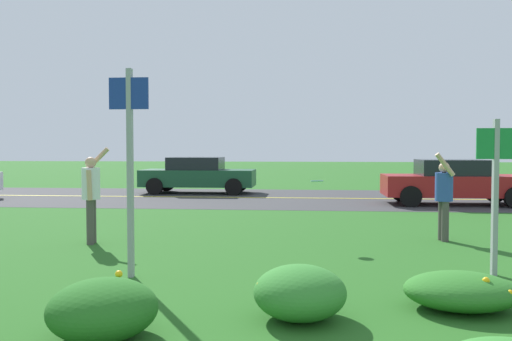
{
  "coord_description": "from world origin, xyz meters",
  "views": [
    {
      "loc": [
        -0.02,
        -1.1,
        1.83
      ],
      "look_at": [
        -1.0,
        9.13,
        1.4
      ],
      "focal_mm": 37.79,
      "sensor_mm": 36.0,
      "label": 1
    }
  ],
  "objects_px": {
    "sign_post_by_roadside": "(496,180)",
    "frisbee_pale_blue": "(317,181)",
    "sign_post_near_path": "(130,152)",
    "person_thrower_white_shirt": "(91,191)",
    "car_dark_green_center_left": "(198,175)",
    "car_red_center_right": "(454,182)",
    "person_catcher_blue_shirt": "(444,194)"
  },
  "relations": [
    {
      "from": "sign_post_by_roadside",
      "to": "frisbee_pale_blue",
      "type": "xyz_separation_m",
      "value": [
        -2.49,
        2.29,
        -0.17
      ]
    },
    {
      "from": "sign_post_near_path",
      "to": "person_thrower_white_shirt",
      "type": "bearing_deg",
      "value": 122.74
    },
    {
      "from": "car_dark_green_center_left",
      "to": "frisbee_pale_blue",
      "type": "bearing_deg",
      "value": -67.48
    },
    {
      "from": "car_dark_green_center_left",
      "to": "car_red_center_right",
      "type": "relative_size",
      "value": 1.0
    },
    {
      "from": "sign_post_by_roadside",
      "to": "person_catcher_blue_shirt",
      "type": "xyz_separation_m",
      "value": [
        -0.01,
        2.88,
        -0.44
      ]
    },
    {
      "from": "person_thrower_white_shirt",
      "to": "car_red_center_right",
      "type": "height_order",
      "value": "person_thrower_white_shirt"
    },
    {
      "from": "sign_post_by_roadside",
      "to": "car_red_center_right",
      "type": "relative_size",
      "value": 0.5
    },
    {
      "from": "sign_post_near_path",
      "to": "car_dark_green_center_left",
      "type": "relative_size",
      "value": 0.65
    },
    {
      "from": "sign_post_near_path",
      "to": "person_catcher_blue_shirt",
      "type": "bearing_deg",
      "value": 34.04
    },
    {
      "from": "car_red_center_right",
      "to": "sign_post_near_path",
      "type": "bearing_deg",
      "value": -124.53
    },
    {
      "from": "person_catcher_blue_shirt",
      "to": "car_red_center_right",
      "type": "height_order",
      "value": "person_catcher_blue_shirt"
    },
    {
      "from": "person_thrower_white_shirt",
      "to": "car_dark_green_center_left",
      "type": "height_order",
      "value": "person_thrower_white_shirt"
    },
    {
      "from": "car_dark_green_center_left",
      "to": "car_red_center_right",
      "type": "xyz_separation_m",
      "value": [
        9.1,
        -3.5,
        0.0
      ]
    },
    {
      "from": "person_catcher_blue_shirt",
      "to": "frisbee_pale_blue",
      "type": "relative_size",
      "value": 7.18
    },
    {
      "from": "sign_post_by_roadside",
      "to": "person_thrower_white_shirt",
      "type": "distance_m",
      "value": 7.05
    },
    {
      "from": "frisbee_pale_blue",
      "to": "car_dark_green_center_left",
      "type": "relative_size",
      "value": 0.05
    },
    {
      "from": "person_thrower_white_shirt",
      "to": "car_red_center_right",
      "type": "bearing_deg",
      "value": 42.03
    },
    {
      "from": "sign_post_by_roadside",
      "to": "car_red_center_right",
      "type": "height_order",
      "value": "sign_post_by_roadside"
    },
    {
      "from": "person_thrower_white_shirt",
      "to": "person_catcher_blue_shirt",
      "type": "relative_size",
      "value": 1.06
    },
    {
      "from": "sign_post_near_path",
      "to": "person_thrower_white_shirt",
      "type": "relative_size",
      "value": 1.59
    },
    {
      "from": "sign_post_by_roadside",
      "to": "person_thrower_white_shirt",
      "type": "bearing_deg",
      "value": 164.25
    },
    {
      "from": "car_red_center_right",
      "to": "person_thrower_white_shirt",
      "type": "bearing_deg",
      "value": -137.97
    },
    {
      "from": "sign_post_by_roadside",
      "to": "person_catcher_blue_shirt",
      "type": "distance_m",
      "value": 2.91
    },
    {
      "from": "sign_post_by_roadside",
      "to": "car_dark_green_center_left",
      "type": "xyz_separation_m",
      "value": [
        -7.08,
        13.35,
        -0.63
      ]
    },
    {
      "from": "sign_post_by_roadside",
      "to": "car_dark_green_center_left",
      "type": "height_order",
      "value": "sign_post_by_roadside"
    },
    {
      "from": "frisbee_pale_blue",
      "to": "person_catcher_blue_shirt",
      "type": "bearing_deg",
      "value": 13.28
    },
    {
      "from": "frisbee_pale_blue",
      "to": "sign_post_by_roadside",
      "type": "bearing_deg",
      "value": -42.61
    },
    {
      "from": "sign_post_by_roadside",
      "to": "car_red_center_right",
      "type": "distance_m",
      "value": 10.07
    },
    {
      "from": "frisbee_pale_blue",
      "to": "car_red_center_right",
      "type": "distance_m",
      "value": 8.81
    },
    {
      "from": "person_thrower_white_shirt",
      "to": "frisbee_pale_blue",
      "type": "distance_m",
      "value": 4.3
    },
    {
      "from": "sign_post_near_path",
      "to": "car_dark_green_center_left",
      "type": "bearing_deg",
      "value": 97.81
    },
    {
      "from": "car_dark_green_center_left",
      "to": "car_red_center_right",
      "type": "distance_m",
      "value": 9.75
    }
  ]
}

